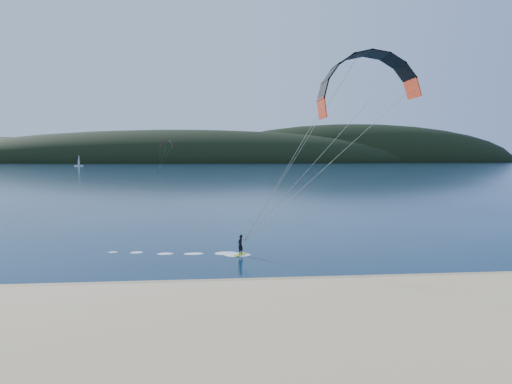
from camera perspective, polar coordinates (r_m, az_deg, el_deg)
ground at (r=21.14m, az=-0.77°, el=-15.84°), size 1800.00×1800.00×0.00m
wet_sand at (r=25.39m, az=-1.60°, el=-12.21°), size 220.00×2.50×0.10m
headland at (r=765.09m, az=-5.19°, el=3.91°), size 1200.00×310.00×140.00m
kitesurfer_near at (r=27.45m, az=13.04°, el=10.18°), size 21.32×9.54×13.85m
kitesurfer_far at (r=224.86m, az=-11.85°, el=5.95°), size 8.39×4.79×15.69m
sailboat at (r=433.07m, az=-22.43°, el=3.27°), size 7.52×4.95×10.92m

